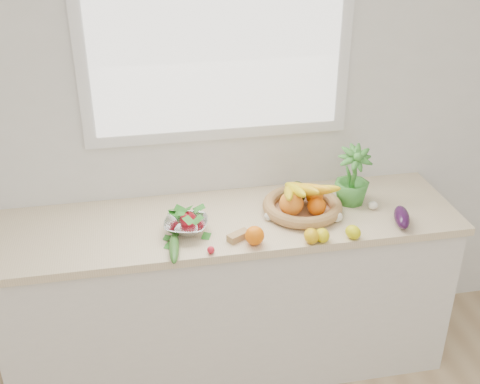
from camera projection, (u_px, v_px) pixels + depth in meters
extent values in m
cube|color=white|center=(218.00, 109.00, 2.95)|extent=(4.50, 0.02, 2.70)
cube|color=silver|center=(230.00, 296.00, 3.12)|extent=(2.20, 0.58, 0.86)
cube|color=beige|center=(229.00, 222.00, 2.91)|extent=(2.24, 0.62, 0.04)
cube|color=white|center=(217.00, 27.00, 2.75)|extent=(1.30, 0.03, 1.10)
cube|color=white|center=(217.00, 28.00, 2.73)|extent=(1.18, 0.01, 0.98)
sphere|color=orange|center=(255.00, 236.00, 2.68)|extent=(0.11, 0.11, 0.09)
ellipsoid|color=yellow|center=(322.00, 235.00, 2.70)|extent=(0.06, 0.08, 0.06)
ellipsoid|color=#DCA40B|center=(312.00, 236.00, 2.69)|extent=(0.07, 0.09, 0.07)
ellipsoid|color=yellow|center=(353.00, 232.00, 2.73)|extent=(0.09, 0.10, 0.06)
sphere|color=red|center=(188.00, 219.00, 2.81)|extent=(0.10, 0.10, 0.08)
cube|color=tan|center=(238.00, 236.00, 2.73)|extent=(0.11, 0.09, 0.03)
ellipsoid|color=white|center=(373.00, 205.00, 2.97)|extent=(0.05, 0.05, 0.04)
ellipsoid|color=white|center=(269.00, 216.00, 2.88)|extent=(0.05, 0.05, 0.04)
ellipsoid|color=white|center=(337.00, 217.00, 2.86)|extent=(0.06, 0.06, 0.05)
ellipsoid|color=#2C0D32|center=(402.00, 217.00, 2.83)|extent=(0.12, 0.20, 0.07)
ellipsoid|color=#195318|center=(174.00, 248.00, 2.63)|extent=(0.07, 0.24, 0.04)
sphere|color=red|center=(211.00, 250.00, 2.62)|extent=(0.04, 0.04, 0.03)
imported|color=#3C8A32|center=(353.00, 177.00, 2.98)|extent=(0.18, 0.18, 0.31)
cylinder|color=tan|center=(302.00, 211.00, 2.95)|extent=(0.44, 0.44, 0.01)
torus|color=#A6864A|center=(302.00, 206.00, 2.94)|extent=(0.51, 0.51, 0.06)
sphere|color=orange|center=(291.00, 204.00, 2.88)|extent=(0.15, 0.15, 0.12)
sphere|color=#F36307|center=(317.00, 206.00, 2.89)|extent=(0.12, 0.12, 0.09)
sphere|color=orange|center=(314.00, 197.00, 2.98)|extent=(0.11, 0.11, 0.09)
ellipsoid|color=black|center=(297.00, 193.00, 2.98)|extent=(0.13, 0.13, 0.12)
ellipsoid|color=gold|center=(289.00, 193.00, 2.87)|extent=(0.11, 0.26, 0.11)
ellipsoid|color=yellow|center=(295.00, 190.00, 2.88)|extent=(0.07, 0.26, 0.11)
ellipsoid|color=yellow|center=(302.00, 188.00, 2.88)|extent=(0.15, 0.26, 0.11)
ellipsoid|color=#FCAF14|center=(308.00, 188.00, 2.89)|extent=(0.21, 0.22, 0.11)
ellipsoid|color=yellow|center=(315.00, 190.00, 2.90)|extent=(0.25, 0.16, 0.11)
cylinder|color=silver|center=(186.00, 231.00, 2.78)|extent=(0.10, 0.10, 0.02)
imported|color=silver|center=(186.00, 225.00, 2.76)|extent=(0.25, 0.25, 0.05)
ellipsoid|color=#286419|center=(186.00, 218.00, 2.75)|extent=(0.18, 0.18, 0.06)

